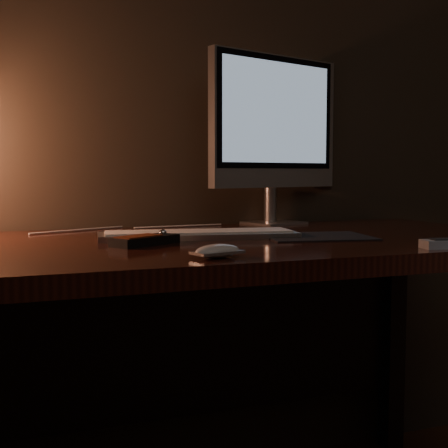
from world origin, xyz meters
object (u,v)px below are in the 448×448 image
object	(u,v)px
mouse	(217,253)
media_remote	(145,240)
monitor	(275,125)
desk	(200,290)
keyboard	(199,234)

from	to	relation	value
mouse	media_remote	distance (m)	0.25
media_remote	monitor	bearing A→B (deg)	7.03
desk	media_remote	size ratio (longest dim) A/B	9.76
desk	mouse	size ratio (longest dim) A/B	17.43
keyboard	mouse	xyz separation A→B (m)	(-0.08, -0.33, 0.00)
desk	media_remote	world-z (taller)	media_remote
keyboard	media_remote	distance (m)	0.18
monitor	mouse	size ratio (longest dim) A/B	5.37
keyboard	mouse	distance (m)	0.34
monitor	keyboard	distance (m)	0.53
monitor	media_remote	world-z (taller)	monitor
desk	mouse	world-z (taller)	mouse
keyboard	mouse	size ratio (longest dim) A/B	5.06
keyboard	media_remote	world-z (taller)	media_remote
mouse	media_remote	bearing A→B (deg)	91.99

